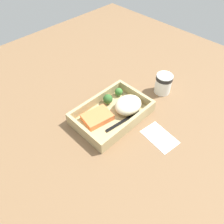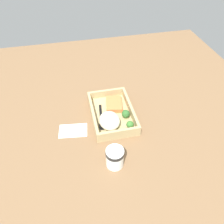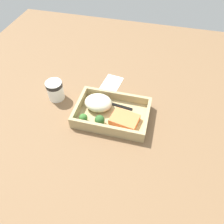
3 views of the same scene
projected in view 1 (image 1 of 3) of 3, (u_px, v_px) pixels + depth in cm
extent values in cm
cube|color=brown|center=(112.00, 119.00, 83.38)|extent=(160.00, 160.00, 2.00)
cube|color=tan|center=(112.00, 116.00, 82.22)|extent=(28.01, 18.67, 1.20)
cube|color=tan|center=(130.00, 124.00, 76.17)|extent=(28.01, 1.20, 3.76)
cube|color=tan|center=(96.00, 100.00, 84.68)|extent=(28.01, 1.20, 3.76)
cube|color=tan|center=(84.00, 131.00, 73.92)|extent=(1.20, 16.27, 3.76)
cube|color=tan|center=(136.00, 94.00, 86.93)|extent=(1.20, 16.27, 3.76)
cube|color=orange|center=(97.00, 117.00, 79.38)|extent=(11.33, 9.11, 2.28)
ellipsoid|color=beige|center=(128.00, 105.00, 81.68)|extent=(10.91, 9.04, 5.27)
cylinder|color=#7F9F4F|center=(119.00, 94.00, 88.91)|extent=(1.22, 1.22, 1.03)
sphere|color=#396F2C|center=(119.00, 92.00, 87.89)|extent=(3.21, 3.21, 3.21)
cylinder|color=#7F9B50|center=(108.00, 102.00, 85.66)|extent=(1.43, 1.43, 1.23)
sphere|color=#2E5C27|center=(108.00, 99.00, 84.46)|extent=(3.75, 3.75, 3.75)
cube|color=black|center=(120.00, 123.00, 78.65)|extent=(12.44, 2.65, 0.44)
cube|color=black|center=(136.00, 113.00, 81.97)|extent=(3.65, 2.61, 0.44)
cylinder|color=white|center=(163.00, 84.00, 89.68)|extent=(6.61, 6.61, 8.38)
cylinder|color=black|center=(165.00, 78.00, 87.48)|extent=(6.80, 6.80, 1.51)
cube|color=white|center=(160.00, 137.00, 76.00)|extent=(9.24, 13.02, 0.24)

